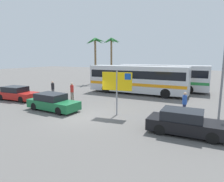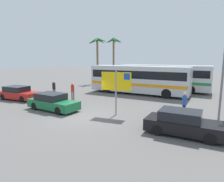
{
  "view_description": "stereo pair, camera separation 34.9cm",
  "coord_description": "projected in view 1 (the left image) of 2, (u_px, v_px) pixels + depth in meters",
  "views": [
    {
      "loc": [
        8.16,
        -10.96,
        4.11
      ],
      "look_at": [
        0.66,
        3.72,
        1.3
      ],
      "focal_mm": 31.59,
      "sensor_mm": 36.0,
      "label": 1
    },
    {
      "loc": [
        8.47,
        -10.8,
        4.11
      ],
      "look_at": [
        0.66,
        3.72,
        1.3
      ],
      "focal_mm": 31.59,
      "sensor_mm": 36.0,
      "label": 2
    }
  ],
  "objects": [
    {
      "name": "ground",
      "position": [
        80.0,
        116.0,
        13.97
      ],
      "size": [
        120.0,
        120.0,
        0.0
      ],
      "primitive_type": "plane",
      "color": "#605E5B"
    },
    {
      "name": "palm_tree_inland",
      "position": [
        95.0,
        47.0,
        31.26
      ],
      "size": [
        3.37,
        3.32,
        7.2
      ],
      "color": "brown",
      "rests_on": "ground"
    },
    {
      "name": "palm_tree_seaside",
      "position": [
        111.0,
        46.0,
        33.85
      ],
      "size": [
        3.05,
        3.08,
        7.47
      ],
      "color": "brown",
      "rests_on": "ground"
    },
    {
      "name": "bus_front_coach",
      "position": [
        137.0,
        78.0,
        22.29
      ],
      "size": [
        11.11,
        2.48,
        3.17
      ],
      "color": "silver",
      "rests_on": "ground"
    },
    {
      "name": "lamp_post_right_side",
      "position": [
        224.0,
        59.0,
        12.59
      ],
      "size": [
        0.56,
        0.2,
        7.4
      ],
      "color": "slate",
      "rests_on": "ground"
    },
    {
      "name": "ferry_sign",
      "position": [
        117.0,
        83.0,
        13.88
      ],
      "size": [
        2.19,
        0.34,
        3.2
      ],
      "rotation": [
        0.0,
        0.0,
        0.13
      ],
      "color": "gray",
      "rests_on": "ground"
    },
    {
      "name": "car_green",
      "position": [
        53.0,
        102.0,
        15.48
      ],
      "size": [
        4.4,
        1.92,
        1.32
      ],
      "rotation": [
        0.0,
        0.0,
        -0.06
      ],
      "color": "#196638",
      "rests_on": "ground"
    },
    {
      "name": "car_black",
      "position": [
        185.0,
        123.0,
        10.63
      ],
      "size": [
        4.09,
        1.72,
        1.32
      ],
      "rotation": [
        0.0,
        0.0,
        0.01
      ],
      "color": "black",
      "rests_on": "ground"
    },
    {
      "name": "car_red",
      "position": [
        17.0,
        94.0,
        19.24
      ],
      "size": [
        4.32,
        1.96,
        1.32
      ],
      "rotation": [
        0.0,
        0.0,
        0.07
      ],
      "color": "red",
      "rests_on": "ground"
    },
    {
      "name": "pedestrian_near_sign",
      "position": [
        53.0,
        88.0,
        20.53
      ],
      "size": [
        0.32,
        0.32,
        1.7
      ],
      "rotation": [
        0.0,
        0.0,
        1.77
      ],
      "color": "#4C4C51",
      "rests_on": "ground"
    },
    {
      "name": "bus_rear_coach",
      "position": [
        161.0,
        76.0,
        24.72
      ],
      "size": [
        11.11,
        2.48,
        3.17
      ],
      "color": "silver",
      "rests_on": "ground"
    },
    {
      "name": "pedestrian_by_bus",
      "position": [
        72.0,
        90.0,
        18.84
      ],
      "size": [
        0.32,
        0.32,
        1.73
      ],
      "rotation": [
        0.0,
        0.0,
        5.81
      ],
      "color": "#706656",
      "rests_on": "ground"
    },
    {
      "name": "pedestrian_crossing_lot",
      "position": [
        185.0,
        102.0,
        14.08
      ],
      "size": [
        0.32,
        0.32,
        1.67
      ],
      "rotation": [
        0.0,
        0.0,
        5.84
      ],
      "color": "#1E2347",
      "rests_on": "ground"
    }
  ]
}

